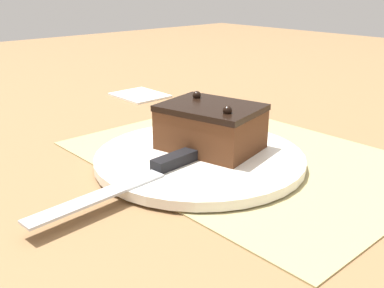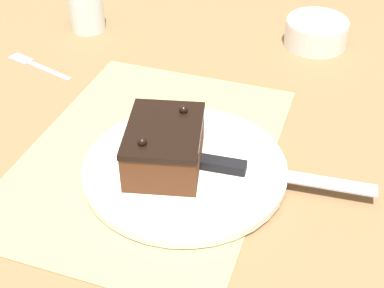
# 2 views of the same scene
# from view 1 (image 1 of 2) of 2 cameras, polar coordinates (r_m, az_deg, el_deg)

# --- Properties ---
(ground_plane) EXTENTS (3.00, 3.00, 0.00)m
(ground_plane) POSITION_cam_1_polar(r_m,az_deg,el_deg) (0.63, 6.46, -1.74)
(ground_plane) COLOR olive
(placemat_woven) EXTENTS (0.46, 0.34, 0.00)m
(placemat_woven) POSITION_cam_1_polar(r_m,az_deg,el_deg) (0.63, 6.47, -1.57)
(placemat_woven) COLOR tan
(placemat_woven) RESTS_ON ground_plane
(cake_plate) EXTENTS (0.28, 0.28, 0.01)m
(cake_plate) POSITION_cam_1_polar(r_m,az_deg,el_deg) (0.60, 0.96, -1.79)
(cake_plate) COLOR white
(cake_plate) RESTS_ON placemat_woven
(chocolate_cake) EXTENTS (0.15, 0.12, 0.07)m
(chocolate_cake) POSITION_cam_1_polar(r_m,az_deg,el_deg) (0.61, 2.40, 2.23)
(chocolate_cake) COLOR #512D19
(chocolate_cake) RESTS_ON cake_plate
(serving_knife) EXTENTS (0.04, 0.25, 0.01)m
(serving_knife) POSITION_cam_1_polar(r_m,az_deg,el_deg) (0.54, -4.85, -3.24)
(serving_knife) COLOR black
(serving_knife) RESTS_ON cake_plate
(folded_napkin) EXTENTS (0.11, 0.09, 0.01)m
(folded_napkin) POSITION_cam_1_polar(r_m,az_deg,el_deg) (0.97, -6.65, 6.30)
(folded_napkin) COLOR white
(folded_napkin) RESTS_ON ground_plane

